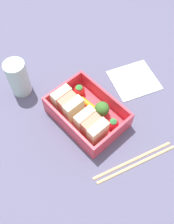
# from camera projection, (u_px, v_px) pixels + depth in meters

# --- Properties ---
(ground_plane) EXTENTS (1.20, 1.20, 0.02)m
(ground_plane) POSITION_uv_depth(u_px,v_px,m) (87.00, 120.00, 0.63)
(ground_plane) COLOR #514F6A
(bento_tray) EXTENTS (0.18, 0.13, 0.01)m
(bento_tray) POSITION_uv_depth(u_px,v_px,m) (87.00, 116.00, 0.61)
(bento_tray) COLOR #D93443
(bento_tray) RESTS_ON ground_plane
(bento_rim) EXTENTS (0.18, 0.13, 0.04)m
(bento_rim) POSITION_uv_depth(u_px,v_px,m) (87.00, 111.00, 0.59)
(bento_rim) COLOR #D93443
(bento_rim) RESTS_ON bento_tray
(sandwich_left) EXTENTS (0.06, 0.05, 0.06)m
(sandwich_left) POSITION_uv_depth(u_px,v_px,m) (91.00, 126.00, 0.56)
(sandwich_left) COLOR beige
(sandwich_left) RESTS_ON bento_tray
(sandwich_center_left) EXTENTS (0.06, 0.05, 0.06)m
(sandwich_center_left) POSITION_uv_depth(u_px,v_px,m) (68.00, 104.00, 0.59)
(sandwich_center_left) COLOR beige
(sandwich_center_left) RESTS_ON bento_tray
(strawberry_left) EXTENTS (0.03, 0.03, 0.03)m
(strawberry_left) POSITION_uv_depth(u_px,v_px,m) (113.00, 124.00, 0.58)
(strawberry_left) COLOR red
(strawberry_left) RESTS_ON bento_tray
(broccoli_floret) EXTENTS (0.04, 0.04, 0.04)m
(broccoli_floret) POSITION_uv_depth(u_px,v_px,m) (102.00, 109.00, 0.59)
(broccoli_floret) COLOR #88D068
(broccoli_floret) RESTS_ON bento_tray
(carrot_stick_far_left) EXTENTS (0.05, 0.02, 0.01)m
(carrot_stick_far_left) POSITION_uv_depth(u_px,v_px,m) (88.00, 104.00, 0.62)
(carrot_stick_far_left) COLOR orange
(carrot_stick_far_left) RESTS_ON bento_tray
(strawberry_far_left) EXTENTS (0.03, 0.03, 0.03)m
(strawberry_far_left) POSITION_uv_depth(u_px,v_px,m) (79.00, 90.00, 0.63)
(strawberry_far_left) COLOR red
(strawberry_far_left) RESTS_ON bento_tray
(chopstick_pair) EXTENTS (0.08, 0.20, 0.01)m
(chopstick_pair) POSITION_uv_depth(u_px,v_px,m) (135.00, 162.00, 0.55)
(chopstick_pair) COLOR tan
(chopstick_pair) RESTS_ON ground_plane
(drinking_glass) EXTENTS (0.05, 0.05, 0.10)m
(drinking_glass) POSITION_uv_depth(u_px,v_px,m) (18.00, 78.00, 0.62)
(drinking_glass) COLOR silver
(drinking_glass) RESTS_ON ground_plane
(folded_napkin) EXTENTS (0.15, 0.15, 0.00)m
(folded_napkin) POSITION_uv_depth(u_px,v_px,m) (134.00, 80.00, 0.68)
(folded_napkin) COLOR silver
(folded_napkin) RESTS_ON ground_plane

